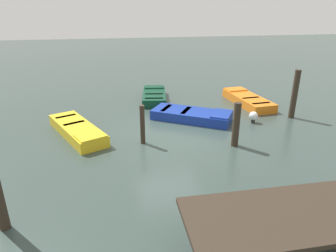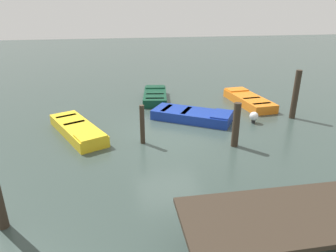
# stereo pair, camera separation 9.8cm
# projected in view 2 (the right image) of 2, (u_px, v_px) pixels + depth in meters

# --- Properties ---
(ground_plane) EXTENTS (80.00, 80.00, 0.00)m
(ground_plane) POSITION_uv_depth(u_px,v_px,m) (168.00, 135.00, 11.23)
(ground_plane) COLOR #33423D
(dock_segment) EXTENTS (5.82, 1.84, 0.95)m
(dock_segment) POSITION_uv_depth(u_px,v_px,m) (332.00, 213.00, 5.61)
(dock_segment) COLOR #33281E
(dock_segment) RESTS_ON ground_plane
(rowboat_blue) EXTENTS (3.48, 2.91, 0.46)m
(rowboat_blue) POSITION_uv_depth(u_px,v_px,m) (192.00, 115.00, 12.63)
(rowboat_blue) COLOR navy
(rowboat_blue) RESTS_ON ground_plane
(rowboat_yellow) EXTENTS (2.38, 3.59, 0.46)m
(rowboat_yellow) POSITION_uv_depth(u_px,v_px,m) (78.00, 129.00, 11.14)
(rowboat_yellow) COLOR gold
(rowboat_yellow) RESTS_ON ground_plane
(rowboat_orange) EXTENTS (1.38, 3.41, 0.46)m
(rowboat_orange) POSITION_uv_depth(u_px,v_px,m) (248.00, 100.00, 14.74)
(rowboat_orange) COLOR orange
(rowboat_orange) RESTS_ON ground_plane
(rowboat_dark_green) EXTENTS (1.60, 2.99, 0.46)m
(rowboat_dark_green) POSITION_uv_depth(u_px,v_px,m) (155.00, 96.00, 15.39)
(rowboat_dark_green) COLOR #0C3823
(rowboat_dark_green) RESTS_ON ground_plane
(mooring_piling_far_left) EXTENTS (0.25, 0.25, 2.09)m
(mooring_piling_far_left) POSITION_uv_depth(u_px,v_px,m) (295.00, 95.00, 12.56)
(mooring_piling_far_left) COLOR #33281E
(mooring_piling_far_left) RESTS_ON ground_plane
(mooring_piling_near_left) EXTENTS (0.24, 0.24, 1.55)m
(mooring_piling_near_left) POSITION_uv_depth(u_px,v_px,m) (236.00, 125.00, 10.03)
(mooring_piling_near_left) COLOR #33281E
(mooring_piling_near_left) RESTS_ON ground_plane
(mooring_piling_near_right) EXTENTS (0.17, 0.17, 1.40)m
(mooring_piling_near_right) POSITION_uv_depth(u_px,v_px,m) (142.00, 125.00, 10.28)
(mooring_piling_near_right) COLOR #33281E
(mooring_piling_near_right) RESTS_ON ground_plane
(marker_buoy) EXTENTS (0.36, 0.36, 0.48)m
(marker_buoy) POSITION_uv_depth(u_px,v_px,m) (254.00, 116.00, 12.27)
(marker_buoy) COLOR #262626
(marker_buoy) RESTS_ON ground_plane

